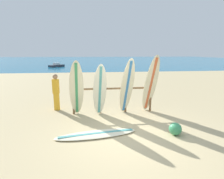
% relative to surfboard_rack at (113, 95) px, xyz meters
% --- Properties ---
extents(ground_plane, '(120.00, 120.00, 0.00)m').
position_rel_surfboard_rack_xyz_m(ground_plane, '(0.13, -2.25, -0.76)').
color(ground_plane, tan).
extents(ocean_water, '(120.00, 80.00, 0.01)m').
position_rel_surfboard_rack_xyz_m(ocean_water, '(0.13, 55.75, -0.76)').
color(ocean_water, '#196B93').
rests_on(ocean_water, ground).
extents(surfboard_rack, '(3.38, 0.09, 1.20)m').
position_rel_surfboard_rack_xyz_m(surfboard_rack, '(0.00, 0.00, 0.00)').
color(surfboard_rack, brown).
rests_on(surfboard_rack, ground).
extents(surfboard_leaning_far_left, '(0.65, 1.03, 2.27)m').
position_rel_surfboard_rack_xyz_m(surfboard_leaning_far_left, '(-1.46, -0.38, 0.37)').
color(surfboard_leaning_far_left, beige).
rests_on(surfboard_leaning_far_left, ground).
extents(surfboard_leaning_left, '(0.61, 0.81, 2.13)m').
position_rel_surfboard_rack_xyz_m(surfboard_leaning_left, '(-0.56, -0.43, 0.31)').
color(surfboard_leaning_left, silver).
rests_on(surfboard_leaning_left, ground).
extents(surfboard_leaning_center_left, '(0.63, 1.10, 2.34)m').
position_rel_surfboard_rack_xyz_m(surfboard_leaning_center_left, '(0.51, -0.44, 0.41)').
color(surfboard_leaning_center_left, beige).
rests_on(surfboard_leaning_center_left, ground).
extents(surfboard_leaning_center, '(0.63, 1.07, 2.45)m').
position_rel_surfboard_rack_xyz_m(surfboard_leaning_center, '(1.53, -0.27, 0.47)').
color(surfboard_leaning_center, beige).
rests_on(surfboard_leaning_center, ground).
extents(surfboard_lying_on_sand, '(2.59, 0.95, 0.08)m').
position_rel_surfboard_rack_xyz_m(surfboard_lying_on_sand, '(-0.75, -2.07, -0.72)').
color(surfboard_lying_on_sand, beige).
rests_on(surfboard_lying_on_sand, ground).
extents(beachgoer_standing, '(0.29, 0.23, 1.61)m').
position_rel_surfboard_rack_xyz_m(beachgoer_standing, '(-2.43, 0.62, 0.13)').
color(beachgoer_standing, gold).
rests_on(beachgoer_standing, ground).
extents(small_boat_offshore, '(2.62, 2.79, 0.71)m').
position_rel_surfboard_rack_xyz_m(small_boat_offshore, '(-7.00, 25.34, -0.50)').
color(small_boat_offshore, '#333842').
rests_on(small_boat_offshore, ocean_water).
extents(beach_ball, '(0.39, 0.39, 0.39)m').
position_rel_surfboard_rack_xyz_m(beach_ball, '(1.68, -2.31, -0.56)').
color(beach_ball, '#388C59').
rests_on(beach_ball, ground).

